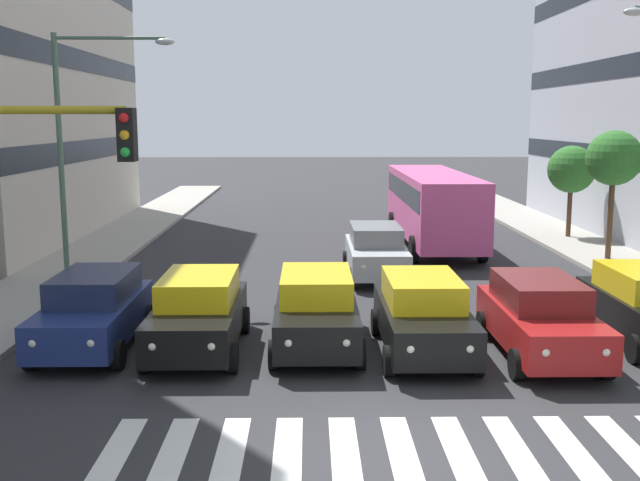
# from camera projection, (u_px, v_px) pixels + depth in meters

# --- Properties ---
(ground_plane) EXTENTS (180.00, 180.00, 0.00)m
(ground_plane) POSITION_uv_depth(u_px,v_px,m) (402.00, 453.00, 11.52)
(ground_plane) COLOR #2D2D30
(crosswalk_markings) EXTENTS (9.45, 2.80, 0.01)m
(crosswalk_markings) POSITION_uv_depth(u_px,v_px,m) (402.00, 453.00, 11.51)
(crosswalk_markings) COLOR silver
(crosswalk_markings) RESTS_ON ground_plane
(car_1) EXTENTS (2.02, 4.44, 1.72)m
(car_1) POSITION_uv_depth(u_px,v_px,m) (540.00, 317.00, 16.12)
(car_1) COLOR maroon
(car_1) RESTS_ON ground_plane
(car_2) EXTENTS (2.02, 4.44, 1.72)m
(car_2) POSITION_uv_depth(u_px,v_px,m) (423.00, 314.00, 16.32)
(car_2) COLOR black
(car_2) RESTS_ON ground_plane
(car_3) EXTENTS (2.02, 4.44, 1.72)m
(car_3) POSITION_uv_depth(u_px,v_px,m) (316.00, 310.00, 16.71)
(car_3) COLOR black
(car_3) RESTS_ON ground_plane
(car_4) EXTENTS (2.02, 4.44, 1.72)m
(car_4) POSITION_uv_depth(u_px,v_px,m) (199.00, 312.00, 16.48)
(car_4) COLOR black
(car_4) RESTS_ON ground_plane
(car_5) EXTENTS (2.02, 4.44, 1.72)m
(car_5) POSITION_uv_depth(u_px,v_px,m) (94.00, 310.00, 16.68)
(car_5) COLOR navy
(car_5) RESTS_ON ground_plane
(car_row2_0) EXTENTS (2.02, 4.44, 1.72)m
(car_row2_0) POSITION_uv_depth(u_px,v_px,m) (376.00, 251.00, 24.11)
(car_row2_0) COLOR #B2B7BC
(car_row2_0) RESTS_ON ground_plane
(bus_behind_traffic) EXTENTS (2.78, 10.50, 3.00)m
(bus_behind_traffic) POSITION_uv_depth(u_px,v_px,m) (432.00, 201.00, 30.11)
(bus_behind_traffic) COLOR #DB5193
(bus_behind_traffic) RESTS_ON ground_plane
(street_lamp_right) EXTENTS (3.52, 0.28, 7.45)m
(street_lamp_right) POSITION_uv_depth(u_px,v_px,m) (79.00, 134.00, 21.40)
(street_lamp_right) COLOR #4C6B56
(street_lamp_right) RESTS_ON sidewalk_right
(street_tree_2) EXTENTS (1.97, 1.97, 4.63)m
(street_tree_2) POSITION_uv_depth(u_px,v_px,m) (614.00, 159.00, 26.20)
(street_tree_2) COLOR #513823
(street_tree_2) RESTS_ON sidewalk_left
(street_tree_3) EXTENTS (2.02, 2.02, 3.91)m
(street_tree_3) POSITION_uv_depth(u_px,v_px,m) (572.00, 170.00, 31.35)
(street_tree_3) COLOR #513823
(street_tree_3) RESTS_ON sidewalk_left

